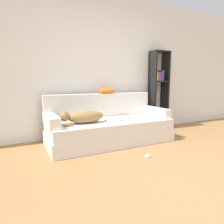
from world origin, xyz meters
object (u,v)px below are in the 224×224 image
(dog, at_px, (83,117))
(laptop, at_px, (115,120))
(couch, at_px, (110,131))
(bookshelf, at_px, (159,86))
(power_adapter, at_px, (148,156))
(throw_pillow, at_px, (107,91))

(dog, xyz_separation_m, laptop, (0.55, -0.02, -0.10))
(dog, distance_m, laptop, 0.56)
(couch, xyz_separation_m, dog, (-0.49, -0.07, 0.30))
(bookshelf, distance_m, power_adapter, 2.04)
(laptop, xyz_separation_m, throw_pillow, (0.08, 0.48, 0.47))
(laptop, height_order, throw_pillow, throw_pillow)
(laptop, bearing_deg, couch, 110.70)
(throw_pillow, distance_m, bookshelf, 1.27)
(bookshelf, bearing_deg, throw_pillow, -177.61)
(throw_pillow, xyz_separation_m, power_adapter, (0.03, -1.28, -0.85))
(couch, xyz_separation_m, bookshelf, (1.40, 0.44, 0.75))
(dog, height_order, power_adapter, dog)
(laptop, height_order, bookshelf, bookshelf)
(laptop, height_order, power_adapter, laptop)
(bookshelf, bearing_deg, dog, -164.96)
(throw_pillow, bearing_deg, dog, -143.97)
(dog, height_order, bookshelf, bookshelf)
(couch, relative_size, bookshelf, 1.25)
(dog, xyz_separation_m, throw_pillow, (0.63, 0.46, 0.37))
(laptop, distance_m, throw_pillow, 0.67)
(throw_pillow, height_order, bookshelf, bookshelf)
(couch, bearing_deg, power_adapter, -79.73)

